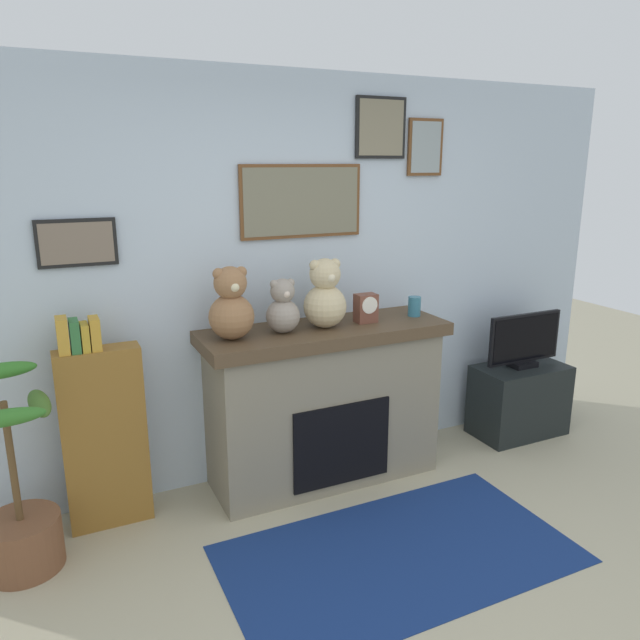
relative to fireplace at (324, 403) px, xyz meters
name	(u,v)px	position (x,y,z in m)	size (l,w,h in m)	color
back_wall	(282,279)	(-0.15, 0.32, 0.78)	(5.20, 0.15, 2.60)	silver
fireplace	(324,403)	(0.00, 0.00, 0.00)	(1.59, 0.57, 1.05)	gray
bookshelf	(103,433)	(-1.36, 0.06, 0.04)	(0.46, 0.16, 1.26)	olive
potted_plant	(19,512)	(-1.82, -0.19, -0.21)	(0.46, 0.50, 1.08)	brown
tv_stand	(519,400)	(1.65, -0.04, -0.26)	(0.71, 0.40, 0.55)	black
television	(524,341)	(1.65, -0.04, 0.22)	(0.65, 0.14, 0.41)	black
area_rug	(399,554)	(0.00, -0.93, -0.52)	(1.88, 1.03, 0.01)	navy
candle_jar	(414,306)	(0.66, -0.02, 0.58)	(0.09, 0.09, 0.13)	teal
mantel_clock	(366,308)	(0.29, -0.02, 0.61)	(0.14, 0.10, 0.19)	brown
teddy_bear_tan	(231,307)	(-0.61, -0.02, 0.71)	(0.27, 0.27, 0.43)	#946944
teddy_bear_brown	(283,308)	(-0.29, -0.02, 0.67)	(0.21, 0.21, 0.33)	gray
teddy_bear_grey	(325,297)	(0.00, -0.02, 0.71)	(0.27, 0.27, 0.44)	#CDBA8E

